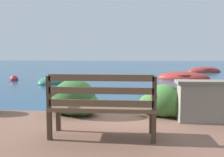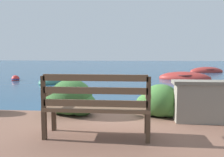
% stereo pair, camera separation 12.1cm
% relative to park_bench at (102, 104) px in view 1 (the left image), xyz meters
% --- Properties ---
extents(ground_plane, '(80.00, 80.00, 0.00)m').
position_rel_park_bench_xyz_m(ground_plane, '(0.14, 1.53, -0.70)').
color(ground_plane, navy).
extents(park_bench, '(1.51, 0.48, 0.93)m').
position_rel_park_bench_xyz_m(park_bench, '(0.00, 0.00, 0.00)').
color(park_bench, '#433123').
rests_on(park_bench, patio_terrace).
extents(hedge_clump_left, '(1.04, 0.75, 0.70)m').
position_rel_park_bench_xyz_m(hedge_clump_left, '(-0.71, 1.25, -0.18)').
color(hedge_clump_left, '#2D5628').
rests_on(hedge_clump_left, patio_terrace).
extents(hedge_clump_centre, '(0.91, 0.66, 0.62)m').
position_rel_park_bench_xyz_m(hedge_clump_centre, '(1.02, 1.28, -0.22)').
color(hedge_clump_centre, '#38662D').
rests_on(hedge_clump_centre, patio_terrace).
extents(rowboat_nearest, '(1.79, 3.01, 0.63)m').
position_rel_park_bench_xyz_m(rowboat_nearest, '(-3.25, 8.51, -0.65)').
color(rowboat_nearest, '#336B5B').
rests_on(rowboat_nearest, ground_plane).
extents(rowboat_mid, '(2.93, 1.73, 0.72)m').
position_rel_park_bench_xyz_m(rowboat_mid, '(3.24, 10.29, -0.64)').
color(rowboat_mid, '#9E2D28').
rests_on(rowboat_mid, ground_plane).
extents(rowboat_far, '(2.79, 1.80, 0.70)m').
position_rel_park_bench_xyz_m(rowboat_far, '(5.82, 15.39, -0.64)').
color(rowboat_far, '#9E2D28').
rests_on(rowboat_far, ground_plane).
extents(mooring_buoy, '(0.44, 0.44, 0.40)m').
position_rel_park_bench_xyz_m(mooring_buoy, '(-5.64, 8.93, -0.63)').
color(mooring_buoy, red).
rests_on(mooring_buoy, ground_plane).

